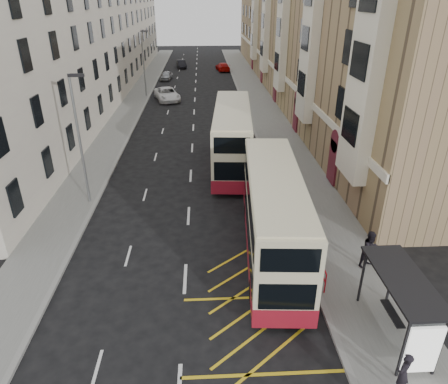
{
  "coord_description": "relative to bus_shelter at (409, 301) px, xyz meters",
  "views": [
    {
      "loc": [
        1.04,
        -11.2,
        12.09
      ],
      "look_at": [
        2.04,
        7.62,
        2.74
      ],
      "focal_mm": 32.0,
      "sensor_mm": 36.0,
      "label": 1
    }
  ],
  "objects": [
    {
      "name": "pedestrian_mid",
      "position": [
        0.56,
        4.73,
        -1.03
      ],
      "size": [
        1.16,
        1.08,
        1.92
      ],
      "primitive_type": "imported",
      "rotation": [
        0.0,
        0.0,
        0.49
      ],
      "color": "black",
      "rests_on": "pavement_right"
    },
    {
      "name": "car_dark",
      "position": [
        -11.1,
        65.1,
        -1.46
      ],
      "size": [
        2.15,
        4.33,
        1.36
      ],
      "primitive_type": "imported",
      "rotation": [
        0.0,
        0.0,
        0.18
      ],
      "color": "black",
      "rests_on": "ground"
    },
    {
      "name": "terrace_right",
      "position": [
        6.54,
        45.77,
        5.38
      ],
      "size": [
        10.75,
        79.0,
        15.25
      ],
      "color": "#947756",
      "rests_on": "ground"
    },
    {
      "name": "car_silver",
      "position": [
        -12.95,
        53.75,
        -1.48
      ],
      "size": [
        2.01,
        4.03,
        1.32
      ],
      "primitive_type": "imported",
      "rotation": [
        0.0,
        0.0,
        -0.12
      ],
      "color": "#9B9EA3",
      "rests_on": "ground"
    },
    {
      "name": "double_decker_front",
      "position": [
        -3.94,
        6.23,
        0.13
      ],
      "size": [
        3.32,
        11.3,
        4.45
      ],
      "rotation": [
        0.0,
        0.0,
        -0.07
      ],
      "color": "beige",
      "rests_on": "ground"
    },
    {
      "name": "pavement_right",
      "position": [
        -0.34,
        30.39,
        -2.06
      ],
      "size": [
        4.0,
        120.0,
        0.15
      ],
      "primitive_type": "cube",
      "color": "slate",
      "rests_on": "ground"
    },
    {
      "name": "pedestrian_far",
      "position": [
        -1.99,
        7.86,
        -1.21
      ],
      "size": [
        0.98,
        0.6,
        1.56
      ],
      "primitive_type": "imported",
      "rotation": [
        0.0,
        0.0,
        2.88
      ],
      "color": "black",
      "rests_on": "pavement_right"
    },
    {
      "name": "pedestrian_near",
      "position": [
        -0.98,
        -2.11,
        -1.15
      ],
      "size": [
        0.73,
        0.69,
        1.67
      ],
      "primitive_type": "imported",
      "rotation": [
        0.0,
        0.0,
        3.8
      ],
      "color": "black",
      "rests_on": "pavement_right"
    },
    {
      "name": "white_van",
      "position": [
        -11.82,
        40.15,
        -1.36
      ],
      "size": [
        4.01,
        6.11,
        1.56
      ],
      "primitive_type": "imported",
      "rotation": [
        0.0,
        0.0,
        0.27
      ],
      "color": "white",
      "rests_on": "ground"
    },
    {
      "name": "kerb_right",
      "position": [
        -2.34,
        30.39,
        -2.06
      ],
      "size": [
        0.25,
        120.0,
        0.15
      ],
      "primitive_type": "cube",
      "color": "gray",
      "rests_on": "ground"
    },
    {
      "name": "bus_shelter",
      "position": [
        0.0,
        0.0,
        0.0
      ],
      "size": [
        1.65,
        4.25,
        2.7
      ],
      "color": "black",
      "rests_on": "pavement_right"
    },
    {
      "name": "ground",
      "position": [
        -8.34,
        0.39,
        -2.14
      ],
      "size": [
        200.0,
        200.0,
        0.0
      ],
      "primitive_type": "plane",
      "color": "black",
      "rests_on": "ground"
    },
    {
      "name": "car_red",
      "position": [
        -3.67,
        61.64,
        -1.44
      ],
      "size": [
        2.59,
        5.03,
        1.4
      ],
      "primitive_type": "imported",
      "rotation": [
        0.0,
        0.0,
        3.28
      ],
      "color": "#AF0704",
      "rests_on": "ground"
    },
    {
      "name": "street_lamp_far",
      "position": [
        -14.69,
        42.39,
        2.5
      ],
      "size": [
        0.93,
        0.18,
        8.0
      ],
      "color": "gray",
      "rests_on": "pavement_left"
    },
    {
      "name": "kerb_left",
      "position": [
        -14.34,
        30.39,
        -2.06
      ],
      "size": [
        0.25,
        120.0,
        0.15
      ],
      "primitive_type": "cube",
      "color": "gray",
      "rests_on": "ground"
    },
    {
      "name": "street_lamp_near",
      "position": [
        -14.69,
        12.39,
        2.5
      ],
      "size": [
        0.93,
        0.18,
        8.0
      ],
      "color": "gray",
      "rests_on": "pavement_left"
    },
    {
      "name": "road_markings",
      "position": [
        -8.34,
        45.39,
        -2.13
      ],
      "size": [
        10.0,
        110.0,
        0.01
      ],
      "primitive_type": null,
      "color": "silver",
      "rests_on": "ground"
    },
    {
      "name": "pavement_left",
      "position": [
        -15.84,
        30.39,
        -2.06
      ],
      "size": [
        3.0,
        120.0,
        0.15
      ],
      "primitive_type": "cube",
      "color": "slate",
      "rests_on": "ground"
    },
    {
      "name": "terrace_left",
      "position": [
        -21.77,
        45.89,
        4.38
      ],
      "size": [
        9.18,
        79.0,
        13.25
      ],
      "color": "beige",
      "rests_on": "ground"
    },
    {
      "name": "guard_railing",
      "position": [
        -2.09,
        6.14,
        -1.28
      ],
      "size": [
        0.06,
        6.56,
        1.01
      ],
      "color": "red",
      "rests_on": "pavement_right"
    },
    {
      "name": "double_decker_rear",
      "position": [
        -5.14,
        18.19,
        0.22
      ],
      "size": [
        3.57,
        11.79,
        4.63
      ],
      "rotation": [
        0.0,
        0.0,
        -0.08
      ],
      "color": "beige",
      "rests_on": "ground"
    }
  ]
}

